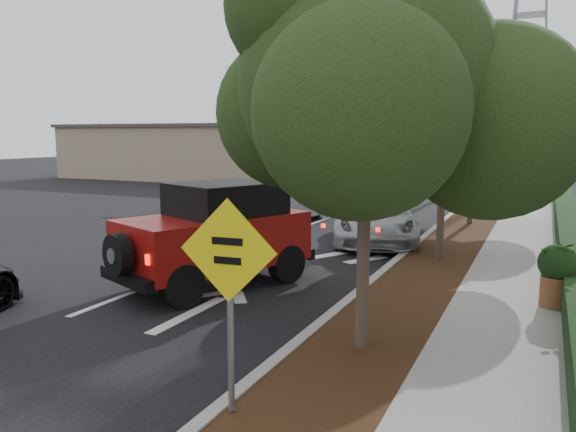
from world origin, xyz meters
The scene contains 18 objects.
ground centered at (0.00, 0.00, 0.00)m, with size 120.00×120.00×0.00m, color black.
curb centered at (4.60, 12.00, 0.07)m, with size 0.20×70.00×0.15m, color #9E9B93.
planting_strip centered at (5.60, 12.00, 0.06)m, with size 1.80×70.00×0.12m, color black.
sidewalk centered at (7.50, 12.00, 0.06)m, with size 2.00×70.00×0.12m, color gray.
hedge centered at (8.90, 12.00, 0.40)m, with size 0.80×70.00×0.80m, color black.
commercial_building centered at (-16.00, 30.00, 2.00)m, with size 22.00×12.00×4.00m, color gray.
transmission_tower centered at (6.00, 48.00, 0.00)m, with size 7.00×4.00×28.00m, color slate, non-canonical shape.
street_tree_near centered at (5.60, -0.50, 0.00)m, with size 3.80×3.80×5.92m, color black, non-canonical shape.
street_tree_mid centered at (5.60, 6.50, 0.00)m, with size 3.20×3.20×5.32m, color black, non-canonical shape.
street_tree_far centered at (5.60, 13.00, 0.00)m, with size 3.40×3.40×5.62m, color black, non-canonical shape.
light_pole_a centered at (-6.50, 26.00, 0.00)m, with size 2.00×0.22×9.00m, color slate, non-canonical shape.
light_pole_b centered at (-7.50, 38.00, 0.00)m, with size 2.00×0.22×9.00m, color slate, non-canonical shape.
red_jeep centered at (1.45, 2.15, 1.20)m, with size 3.49×4.81×2.35m.
silver_suv_ahead centered at (3.20, 8.70, 0.75)m, with size 2.49×5.39×1.50m, color #ABACB3.
silver_sedan_oncoming centered at (-1.05, 11.23, 0.82)m, with size 1.73×4.97×1.64m, color #9D9EA4.
parked_suv centered at (-9.36, 25.56, 0.82)m, with size 1.94×4.81×1.64m, color #A2A4A9.
speed_hump_sign centered at (4.80, -3.19, 1.79)m, with size 1.21×0.15×2.59m.
terracotta_planter centered at (8.40, 3.08, 0.87)m, with size 0.74×0.74×1.30m.
Camera 1 is at (8.07, -8.66, 3.45)m, focal length 35.00 mm.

